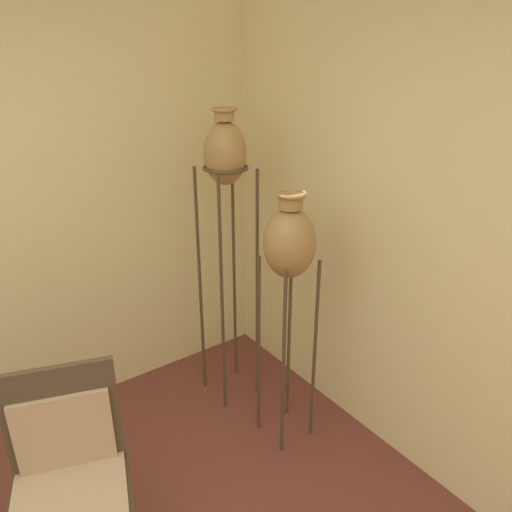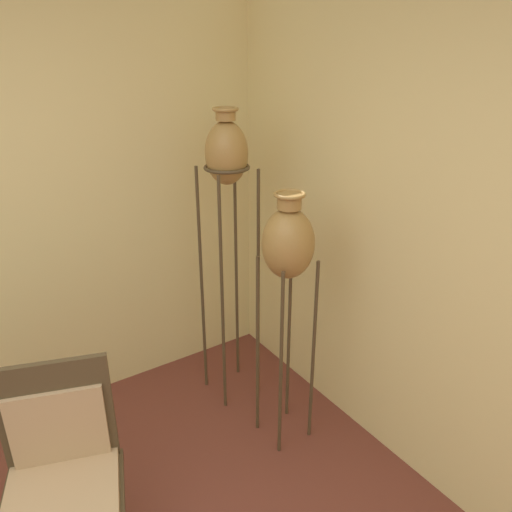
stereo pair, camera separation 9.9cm
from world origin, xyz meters
The scene contains 3 objects.
vase_stand_tall centered at (1.60, 1.57, 1.58)m, with size 0.28×0.28×1.90m.
vase_stand_medium centered at (1.65, 1.03, 1.24)m, with size 0.28×0.28×1.54m.
chair centered at (0.35, 0.87, 0.58)m, with size 0.63×0.63×1.03m.
Camera 1 is at (0.08, -0.83, 2.24)m, focal length 35.00 mm.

